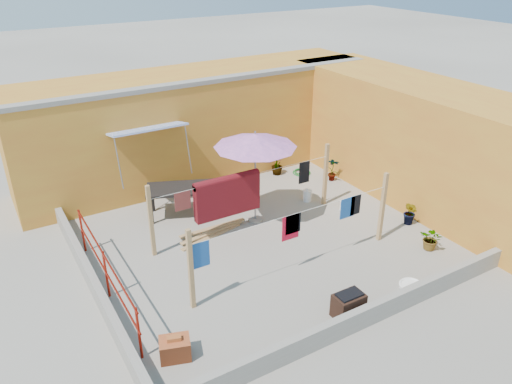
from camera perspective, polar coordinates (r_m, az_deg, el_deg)
ground at (r=12.32m, az=0.78°, el=-5.64°), size 80.00×80.00×0.00m
wall_back at (r=15.64m, az=-6.72°, el=7.82°), size 11.00×3.27×3.21m
wall_right at (r=14.76m, az=18.37°, el=5.46°), size 2.40×9.00×3.20m
parapet_front at (r=9.91m, az=12.01°, el=-13.87°), size 8.30×0.16×0.44m
parapet_left at (r=10.99m, az=-17.97°, el=-10.17°), size 0.16×7.30×0.44m
red_railing at (r=10.58m, az=-16.86°, el=-8.24°), size 0.05×4.20×1.10m
clothesline_rig at (r=12.06m, az=-2.34°, el=-0.91°), size 5.09×2.35×1.80m
patio_umbrella at (r=12.26m, az=-0.08°, el=5.84°), size 2.44×2.44×2.49m
outdoor_table at (r=13.26m, az=-8.60°, el=0.21°), size 1.98×1.51×0.83m
brick_stack at (r=9.25m, az=-9.24°, el=-17.23°), size 0.63×0.54×0.47m
lumber_pile at (r=12.62m, az=-5.03°, el=-4.59°), size 1.96×0.57×0.12m
brazier at (r=10.08m, az=10.51°, el=-12.58°), size 0.60×0.40×0.54m
white_basin at (r=11.26m, az=17.32°, el=-10.19°), size 0.52×0.52×0.09m
water_jug_a at (r=13.88m, az=9.94°, el=-1.51°), size 0.19×0.19×0.30m
water_jug_b at (r=14.21m, az=5.88°, el=-0.39°), size 0.24×0.24×0.38m
green_hose at (r=16.00m, az=5.24°, el=2.28°), size 0.58×0.58×0.08m
plant_back_a at (r=13.96m, az=-3.03°, el=0.40°), size 0.97×0.92×0.86m
plant_back_b at (r=15.76m, az=2.41°, el=3.14°), size 0.37×0.37×0.65m
plant_right_a at (r=15.48m, az=8.75°, el=2.60°), size 0.46×0.48×0.76m
plant_right_b at (r=13.47m, az=17.23°, el=-2.33°), size 0.36×0.42×0.67m
plant_right_c at (r=12.57m, az=19.42°, el=-5.07°), size 0.63×0.66×0.58m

